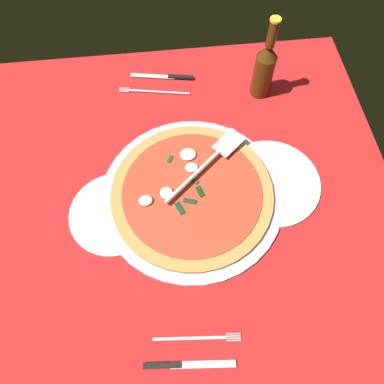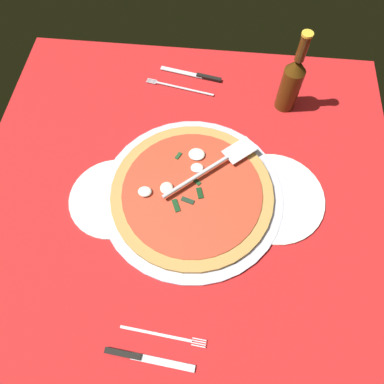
{
  "view_description": "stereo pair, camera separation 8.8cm",
  "coord_description": "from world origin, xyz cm",
  "px_view_note": "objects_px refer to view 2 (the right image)",
  "views": [
    {
      "loc": [
        2.55,
        39.41,
        81.8
      ],
      "look_at": [
        -2.11,
        -1.53,
        2.28
      ],
      "focal_mm": 33.94,
      "sensor_mm": 36.0,
      "label": 1
    },
    {
      "loc": [
        -6.22,
        39.47,
        81.8
      ],
      "look_at": [
        -2.11,
        -1.53,
        2.28
      ],
      "focal_mm": 33.94,
      "sensor_mm": 36.0,
      "label": 2
    }
  ],
  "objects_px": {
    "pizza_server": "(213,166)",
    "place_setting_far": "(152,347)",
    "dinner_plate_right": "(114,198)",
    "beer_bottle": "(292,82)",
    "place_setting_near": "(188,82)",
    "dinner_plate_left": "(274,197)",
    "pizza": "(192,192)"
  },
  "relations": [
    {
      "from": "pizza",
      "to": "place_setting_near",
      "type": "distance_m",
      "value": 0.38
    },
    {
      "from": "place_setting_near",
      "to": "pizza_server",
      "type": "bearing_deg",
      "value": 117.93
    },
    {
      "from": "pizza",
      "to": "beer_bottle",
      "type": "distance_m",
      "value": 0.4
    },
    {
      "from": "dinner_plate_right",
      "to": "beer_bottle",
      "type": "distance_m",
      "value": 0.56
    },
    {
      "from": "pizza_server",
      "to": "beer_bottle",
      "type": "relative_size",
      "value": 0.92
    },
    {
      "from": "place_setting_far",
      "to": "beer_bottle",
      "type": "relative_size",
      "value": 0.83
    },
    {
      "from": "dinner_plate_left",
      "to": "beer_bottle",
      "type": "xyz_separation_m",
      "value": [
        -0.03,
        -0.3,
        0.09
      ]
    },
    {
      "from": "place_setting_near",
      "to": "beer_bottle",
      "type": "height_order",
      "value": "beer_bottle"
    },
    {
      "from": "dinner_plate_left",
      "to": "place_setting_near",
      "type": "height_order",
      "value": "place_setting_near"
    },
    {
      "from": "pizza_server",
      "to": "place_setting_far",
      "type": "height_order",
      "value": "pizza_server"
    },
    {
      "from": "place_setting_far",
      "to": "beer_bottle",
      "type": "distance_m",
      "value": 0.74
    },
    {
      "from": "pizza",
      "to": "place_setting_near",
      "type": "bearing_deg",
      "value": -82.72
    },
    {
      "from": "dinner_plate_left",
      "to": "pizza",
      "type": "relative_size",
      "value": 0.63
    },
    {
      "from": "dinner_plate_left",
      "to": "dinner_plate_right",
      "type": "distance_m",
      "value": 0.4
    },
    {
      "from": "dinner_plate_right",
      "to": "place_setting_near",
      "type": "relative_size",
      "value": 0.94
    },
    {
      "from": "dinner_plate_left",
      "to": "pizza_server",
      "type": "bearing_deg",
      "value": -18.88
    },
    {
      "from": "place_setting_near",
      "to": "place_setting_far",
      "type": "bearing_deg",
      "value": 100.99
    },
    {
      "from": "place_setting_far",
      "to": "beer_bottle",
      "type": "bearing_deg",
      "value": 72.45
    },
    {
      "from": "pizza",
      "to": "place_setting_near",
      "type": "height_order",
      "value": "pizza"
    },
    {
      "from": "dinner_plate_left",
      "to": "place_setting_far",
      "type": "distance_m",
      "value": 0.45
    },
    {
      "from": "pizza",
      "to": "place_setting_near",
      "type": "xyz_separation_m",
      "value": [
        0.05,
        -0.38,
        -0.02
      ]
    },
    {
      "from": "dinner_plate_left",
      "to": "pizza_server",
      "type": "relative_size",
      "value": 1.11
    },
    {
      "from": "dinner_plate_left",
      "to": "place_setting_near",
      "type": "xyz_separation_m",
      "value": [
        0.25,
        -0.36,
        -0.0
      ]
    },
    {
      "from": "dinner_plate_right",
      "to": "place_setting_far",
      "type": "bearing_deg",
      "value": 113.95
    },
    {
      "from": "place_setting_near",
      "to": "beer_bottle",
      "type": "bearing_deg",
      "value": 178.83
    },
    {
      "from": "dinner_plate_left",
      "to": "place_setting_near",
      "type": "bearing_deg",
      "value": -55.22
    },
    {
      "from": "beer_bottle",
      "to": "pizza",
      "type": "bearing_deg",
      "value": 53.35
    },
    {
      "from": "dinner_plate_left",
      "to": "place_setting_near",
      "type": "distance_m",
      "value": 0.44
    },
    {
      "from": "dinner_plate_left",
      "to": "place_setting_far",
      "type": "relative_size",
      "value": 1.23
    },
    {
      "from": "pizza_server",
      "to": "beer_bottle",
      "type": "height_order",
      "value": "beer_bottle"
    },
    {
      "from": "pizza",
      "to": "place_setting_far",
      "type": "xyz_separation_m",
      "value": [
        0.05,
        0.36,
        -0.02
      ]
    },
    {
      "from": "dinner_plate_left",
      "to": "beer_bottle",
      "type": "bearing_deg",
      "value": -95.81
    }
  ]
}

